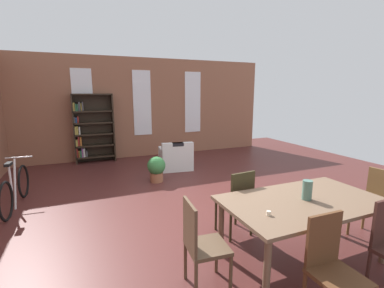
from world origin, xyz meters
name	(u,v)px	position (x,y,z in m)	size (l,w,h in m)	color
ground_plane	(204,215)	(0.00, 0.00, 0.00)	(11.79, 11.79, 0.00)	#502422
back_wall_brick	(142,108)	(0.00, 4.59, 1.52)	(8.24, 0.12, 3.03)	#9A6148
window_pane_0	(83,104)	(-1.69, 4.52, 1.67)	(0.55, 0.02, 1.97)	white
window_pane_1	(142,103)	(0.00, 4.52, 1.67)	(0.55, 0.02, 1.97)	white
window_pane_2	(193,102)	(1.69, 4.52, 1.67)	(0.55, 0.02, 1.97)	white
dining_table	(303,206)	(0.57, -1.51, 0.68)	(1.90, 1.08, 0.76)	brown
vase_on_table	(307,190)	(0.61, -1.51, 0.87)	(0.11, 0.11, 0.23)	#4C7266
tealight_candle_0	(269,213)	(-0.07, -1.68, 0.78)	(0.04, 0.04, 0.05)	silver
dining_chair_head_left	(201,243)	(-0.75, -1.51, 0.51)	(0.43, 0.43, 0.95)	brown
dining_chair_near_left	(332,266)	(0.15, -2.28, 0.51)	(0.41, 0.41, 0.95)	#56331D
dining_chair_head_right	(376,202)	(1.90, -1.50, 0.51)	(0.44, 0.44, 0.95)	brown
dining_chair_far_left	(237,201)	(0.16, -0.75, 0.51)	(0.44, 0.44, 0.95)	#342E19
bookshelf_tall	(91,128)	(-1.52, 4.35, 0.98)	(1.10, 0.30, 1.96)	#2D2319
armchair_white	(176,158)	(0.46, 2.75, 0.28)	(0.90, 0.90, 0.75)	silver
bicycle_second	(15,189)	(-2.92, 1.57, 0.32)	(0.44, 1.65, 0.88)	black
potted_plant_by_shelf	(156,168)	(-0.28, 1.93, 0.32)	(0.41, 0.41, 0.58)	#9E6042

